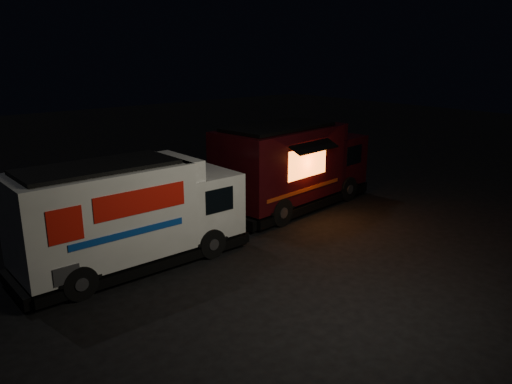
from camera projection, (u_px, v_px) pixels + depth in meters
name	position (u px, v px, depth m)	size (l,w,h in m)	color
ground	(259.00, 262.00, 14.23)	(80.00, 80.00, 0.00)	black
white_truck	(133.00, 213.00, 13.74)	(6.64, 2.26, 3.01)	silver
red_truck	(294.00, 165.00, 18.98)	(6.96, 2.56, 3.24)	black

